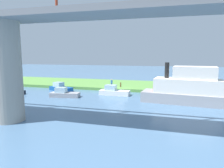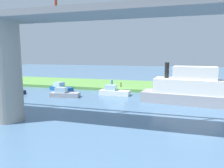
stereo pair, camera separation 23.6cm
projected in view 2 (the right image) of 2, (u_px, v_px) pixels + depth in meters
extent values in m
plane|color=#4C7093|center=(117.00, 91.00, 35.60)|extent=(160.00, 160.00, 0.00)
cube|color=#5B9342|center=(125.00, 85.00, 41.26)|extent=(80.00, 12.00, 0.50)
cylinder|color=#9E998E|center=(6.00, 72.00, 19.39)|extent=(2.74, 2.74, 9.27)
cube|color=slate|center=(2.00, 18.00, 18.69)|extent=(60.09, 4.00, 0.50)
cylinder|color=maroon|center=(56.00, 2.00, 19.18)|extent=(0.24, 0.24, 2.60)
cylinder|color=#2D334C|center=(112.00, 85.00, 37.73)|extent=(0.29, 0.29, 0.55)
cylinder|color=blue|center=(112.00, 82.00, 37.64)|extent=(0.50, 0.50, 0.60)
sphere|color=tan|center=(112.00, 80.00, 37.58)|extent=(0.24, 0.24, 0.24)
cylinder|color=brown|center=(121.00, 85.00, 36.97)|extent=(0.20, 0.20, 0.85)
cube|color=#99999E|center=(182.00, 98.00, 27.11)|extent=(10.58, 4.51, 1.37)
cube|color=white|center=(187.00, 86.00, 26.66)|extent=(8.50, 3.95, 1.83)
cube|color=white|center=(195.00, 73.00, 26.12)|extent=(5.39, 3.14, 1.60)
cylinder|color=black|center=(167.00, 70.00, 27.38)|extent=(0.57, 0.57, 2.06)
cube|color=#D84C2D|center=(161.00, 87.00, 27.97)|extent=(2.04, 2.24, 1.03)
cube|color=#99999E|center=(65.00, 95.00, 30.97)|extent=(4.50, 2.19, 0.67)
cube|color=silver|center=(61.00, 90.00, 30.94)|extent=(1.73, 1.45, 0.77)
cube|color=white|center=(115.00, 93.00, 32.49)|extent=(4.69, 1.69, 0.73)
cube|color=silver|center=(111.00, 88.00, 32.55)|extent=(1.69, 1.34, 0.83)
cube|color=#195199|center=(61.00, 89.00, 36.30)|extent=(4.68, 2.92, 0.69)
cube|color=silver|center=(59.00, 84.00, 36.53)|extent=(1.91, 1.70, 0.78)
cube|color=#1E232D|center=(15.00, 92.00, 33.73)|extent=(4.12, 2.36, 0.61)
cube|color=silver|center=(13.00, 87.00, 33.91)|extent=(1.64, 1.44, 0.69)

